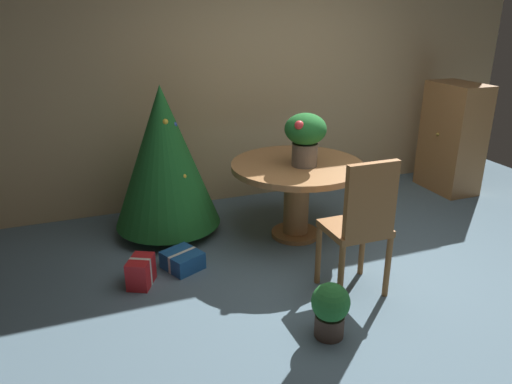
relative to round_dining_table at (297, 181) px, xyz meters
The scene contains 10 objects.
ground_plane 1.19m from the round_dining_table, 79.02° to the right, with size 6.60×6.60×0.00m, color slate.
back_wall_panel 1.41m from the round_dining_table, 80.18° to the left, with size 6.00×0.10×2.60m, color tan.
round_dining_table is the anchor object (origin of this frame).
flower_vase 0.45m from the round_dining_table, 70.44° to the right, with size 0.36×0.36×0.46m.
wooden_chair_near 1.05m from the round_dining_table, 90.00° to the right, with size 0.43×0.38×1.05m.
holiday_tree 1.20m from the round_dining_table, 155.91° to the left, with size 0.96×0.96×1.38m.
gift_box_blue 1.23m from the round_dining_table, 168.62° to the right, with size 0.35×0.37×0.14m.
gift_box_red 1.56m from the round_dining_table, 166.19° to the right, with size 0.25×0.29×0.22m.
wooden_cabinet 2.22m from the round_dining_table, 13.07° to the left, with size 0.44×0.66×1.22m.
potted_plant 1.51m from the round_dining_table, 106.52° to the right, with size 0.25×0.25×0.38m.
Camera 1 is at (-1.98, -2.65, 2.00)m, focal length 34.08 mm.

